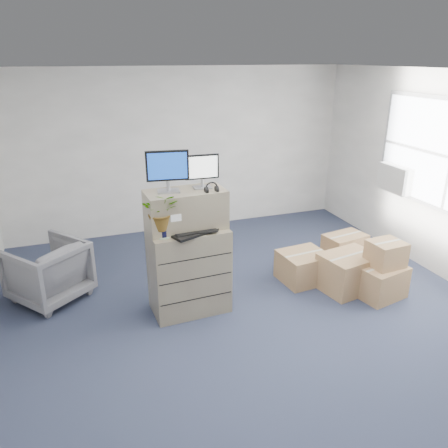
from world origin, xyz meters
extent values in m
plane|color=#232940|center=(0.00, 0.00, 0.00)|extent=(7.00, 7.00, 0.00)
cube|color=#BAB8B1|center=(0.00, 3.51, 1.40)|extent=(6.00, 0.02, 2.80)
cube|color=silver|center=(2.87, 1.40, 1.20)|extent=(0.24, 0.60, 0.40)
cube|color=#83715A|center=(-0.60, 0.76, 0.53)|extent=(0.94, 0.60, 1.06)
cube|color=#83715A|center=(-0.60, 0.81, 1.29)|extent=(0.93, 0.50, 0.46)
cube|color=#99999E|center=(-0.79, 0.82, 1.53)|extent=(0.27, 0.21, 0.02)
cylinder|color=#99999E|center=(-0.79, 0.82, 1.59)|extent=(0.04, 0.04, 0.11)
cube|color=black|center=(-0.79, 0.82, 1.82)|extent=(0.48, 0.10, 0.34)
cube|color=navy|center=(-0.79, 0.81, 1.82)|extent=(0.43, 0.06, 0.29)
cube|color=#99999E|center=(-0.39, 0.85, 1.52)|extent=(0.21, 0.16, 0.01)
cylinder|color=#99999E|center=(-0.39, 0.85, 1.58)|extent=(0.03, 0.03, 0.09)
cube|color=black|center=(-0.39, 0.85, 1.77)|extent=(0.40, 0.04, 0.28)
cube|color=silver|center=(-0.39, 0.83, 1.77)|extent=(0.36, 0.02, 0.25)
torus|color=black|center=(-0.33, 0.67, 1.56)|extent=(0.15, 0.02, 0.15)
cube|color=black|center=(-0.56, 0.60, 1.08)|extent=(0.58, 0.41, 0.03)
ellipsoid|color=silver|center=(-0.30, 0.66, 1.08)|extent=(0.11, 0.08, 0.03)
cylinder|color=#9C9EA4|center=(-0.54, 0.78, 1.19)|extent=(0.07, 0.07, 0.25)
cube|color=silver|center=(-0.60, 0.79, 1.07)|extent=(0.06, 0.05, 0.02)
cube|color=black|center=(-0.60, 0.79, 1.14)|extent=(0.06, 0.03, 0.12)
cube|color=black|center=(-0.22, 0.89, 1.09)|extent=(0.22, 0.19, 0.06)
cube|color=#3D7CD0|center=(-0.24, 0.88, 1.17)|extent=(0.27, 0.19, 0.09)
cylinder|color=#8DA786|center=(-0.92, 0.64, 1.07)|extent=(0.20, 0.20, 0.02)
cylinder|color=black|center=(-0.92, 0.64, 1.14)|extent=(0.17, 0.17, 0.13)
imported|color=#245A19|center=(-0.92, 0.64, 1.32)|extent=(0.50, 0.53, 0.34)
imported|color=slate|center=(-2.23, 1.59, 0.42)|extent=(1.13, 1.12, 0.85)
cube|color=#9C7B4B|center=(1.54, 0.54, 0.25)|extent=(0.81, 0.67, 0.50)
cube|color=#9C7B4B|center=(1.82, 0.24, 0.21)|extent=(0.67, 0.59, 0.43)
cube|color=#9C7B4B|center=(1.09, 0.95, 0.20)|extent=(0.67, 0.62, 0.41)
cube|color=#9C7B4B|center=(1.87, 0.26, 0.59)|extent=(0.45, 0.40, 0.33)
cube|color=#9C7B4B|center=(1.96, 1.27, 0.22)|extent=(0.67, 0.50, 0.44)
camera|label=1|loc=(-1.75, -3.83, 2.95)|focal=35.00mm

